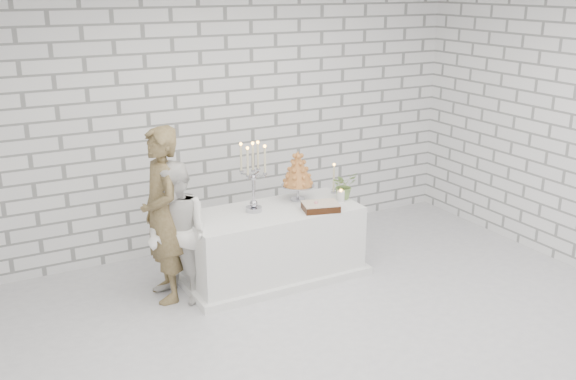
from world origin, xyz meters
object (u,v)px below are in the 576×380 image
object	(u,v)px
bride	(177,234)
cake_table	(273,244)
croquembouche	(298,176)
groom	(162,215)
candelabra	(253,177)

from	to	relation	value
bride	cake_table	bearing A→B (deg)	66.88
cake_table	croquembouche	distance (m)	0.77
bride	groom	bearing A→B (deg)	-170.33
cake_table	croquembouche	bearing A→B (deg)	22.67
groom	bride	size ratio (longest dim) A/B	1.23
bride	croquembouche	world-z (taller)	bride
groom	croquembouche	bearing A→B (deg)	94.11
groom	bride	world-z (taller)	groom
candelabra	croquembouche	size ratio (longest dim) A/B	1.33
cake_table	groom	xyz separation A→B (m)	(-1.14, 0.09, 0.49)
cake_table	candelabra	distance (m)	0.77
cake_table	bride	world-z (taller)	bride
croquembouche	bride	bearing A→B (deg)	-171.91
candelabra	bride	bearing A→B (deg)	-173.13
candelabra	croquembouche	xyz separation A→B (m)	(0.57, 0.10, -0.09)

